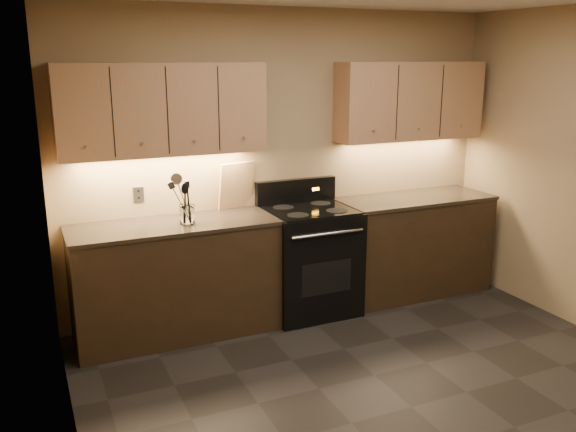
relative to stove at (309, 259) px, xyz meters
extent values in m
plane|color=black|center=(-0.08, -1.68, -0.48)|extent=(4.00, 4.00, 0.00)
cube|color=#9F8B5D|center=(-0.08, 0.32, 0.82)|extent=(4.00, 0.04, 2.60)
cube|color=#9F8B5D|center=(-2.08, -1.68, 0.82)|extent=(0.04, 4.00, 2.60)
cube|color=black|center=(-1.18, 0.02, -0.03)|extent=(1.60, 0.60, 0.90)
cube|color=#382E23|center=(-1.18, 0.02, 0.44)|extent=(1.62, 0.62, 0.03)
cube|color=black|center=(1.10, 0.02, -0.03)|extent=(1.44, 0.60, 0.90)
cube|color=#382E23|center=(1.10, 0.02, 0.44)|extent=(1.46, 0.62, 0.03)
cube|color=black|center=(0.00, -0.01, -0.02)|extent=(0.76, 0.65, 0.92)
cube|color=black|center=(0.00, -0.01, 0.45)|extent=(0.70, 0.60, 0.01)
cube|color=black|center=(0.00, 0.28, 0.55)|extent=(0.76, 0.07, 0.22)
cube|color=orange|center=(0.18, 0.24, 0.56)|extent=(0.06, 0.00, 0.03)
cylinder|color=silver|center=(0.00, -0.35, 0.32)|extent=(0.65, 0.02, 0.02)
cube|color=black|center=(0.00, -0.33, -0.07)|extent=(0.46, 0.00, 0.28)
cylinder|color=black|center=(-0.18, -0.16, 0.45)|extent=(0.18, 0.18, 0.00)
cylinder|color=black|center=(0.18, -0.16, 0.45)|extent=(0.18, 0.18, 0.00)
cylinder|color=black|center=(-0.18, 0.14, 0.45)|extent=(0.18, 0.18, 0.00)
cylinder|color=black|center=(0.18, 0.14, 0.45)|extent=(0.18, 0.18, 0.00)
cube|color=#A77B53|center=(-1.18, 0.17, 1.32)|extent=(1.60, 0.30, 0.70)
cube|color=#A77B53|center=(1.10, 0.17, 1.32)|extent=(1.44, 0.30, 0.70)
cube|color=#B2B5BA|center=(-1.38, 0.31, 0.64)|extent=(0.08, 0.01, 0.12)
cylinder|color=white|center=(-1.08, -0.03, 0.53)|extent=(0.15, 0.15, 0.15)
cylinder|color=white|center=(-1.08, -0.03, 0.46)|extent=(0.12, 0.12, 0.02)
cube|color=#DDAB77|center=(-0.56, 0.27, 0.65)|extent=(0.33, 0.15, 0.40)
camera|label=1|loc=(-2.23, -4.54, 1.70)|focal=38.00mm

